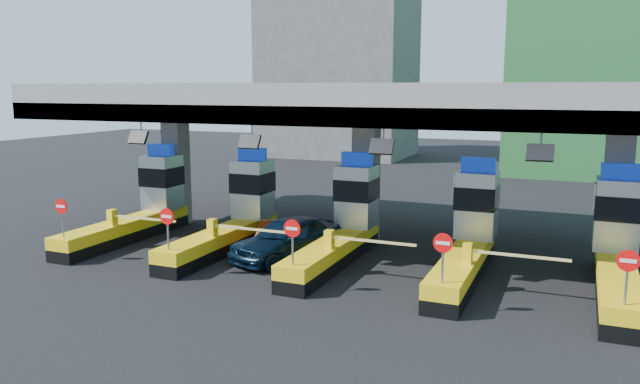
% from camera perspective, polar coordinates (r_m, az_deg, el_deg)
% --- Properties ---
extents(ground, '(120.00, 120.00, 0.00)m').
position_cam_1_polar(ground, '(25.31, 1.97, -6.14)').
color(ground, black).
rests_on(ground, ground).
extents(toll_canopy, '(28.00, 12.09, 7.00)m').
position_cam_1_polar(toll_canopy, '(27.08, 4.23, 8.02)').
color(toll_canopy, slate).
rests_on(toll_canopy, ground).
extents(toll_lane_far_left, '(4.43, 8.00, 4.16)m').
position_cam_1_polar(toll_lane_far_left, '(30.14, -15.89, -1.22)').
color(toll_lane_far_left, black).
rests_on(toll_lane_far_left, ground).
extents(toll_lane_left, '(4.43, 8.00, 4.16)m').
position_cam_1_polar(toll_lane_left, '(27.34, -7.65, -2.03)').
color(toll_lane_left, black).
rests_on(toll_lane_left, ground).
extents(toll_lane_center, '(4.43, 8.00, 4.16)m').
position_cam_1_polar(toll_lane_center, '(25.23, 2.22, -2.93)').
color(toll_lane_center, black).
rests_on(toll_lane_center, ground).
extents(toll_lane_right, '(4.43, 8.00, 4.16)m').
position_cam_1_polar(toll_lane_right, '(23.99, 13.50, -3.85)').
color(toll_lane_right, black).
rests_on(toll_lane_right, ground).
extents(toll_lane_far_right, '(4.43, 8.00, 4.16)m').
position_cam_1_polar(toll_lane_far_right, '(23.76, 25.52, -4.67)').
color(toll_lane_far_right, black).
rests_on(toll_lane_far_right, ground).
extents(bg_building_concrete, '(14.00, 10.00, 18.00)m').
position_cam_1_polar(bg_building_concrete, '(63.02, 1.72, 11.55)').
color(bg_building_concrete, '#4C4C49').
rests_on(bg_building_concrete, ground).
extents(van, '(3.72, 5.45, 1.72)m').
position_cam_1_polar(van, '(25.11, -2.99, -4.25)').
color(van, black).
rests_on(van, ground).
extents(red_car, '(2.22, 3.99, 1.25)m').
position_cam_1_polar(red_car, '(26.39, -4.11, -4.11)').
color(red_car, maroon).
rests_on(red_car, ground).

